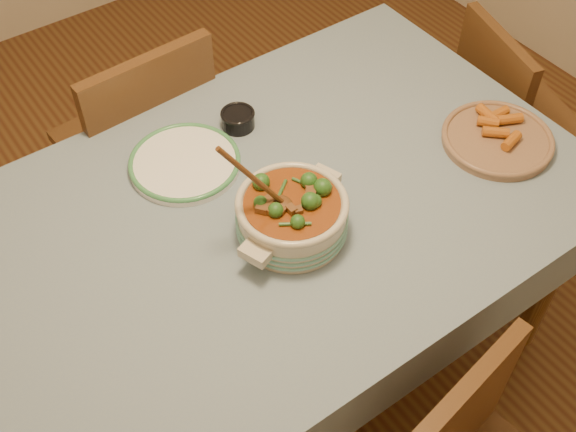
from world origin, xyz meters
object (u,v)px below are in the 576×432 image
object	(u,v)px
white_plate	(185,162)
fried_plate	(498,138)
stew_casserole	(292,213)
dining_table	(272,229)
condiment_bowl	(238,118)
chair_right	(505,116)
chair_far	(144,143)

from	to	relation	value
white_plate	fried_plate	world-z (taller)	fried_plate
stew_casserole	dining_table	bearing A→B (deg)	85.09
dining_table	white_plate	size ratio (longest dim) A/B	4.57
dining_table	condiment_bowl	size ratio (longest dim) A/B	13.55
condiment_bowl	chair_right	world-z (taller)	chair_right
white_plate	chair_far	size ratio (longest dim) A/B	0.40
dining_table	white_plate	bearing A→B (deg)	113.13
condiment_bowl	chair_far	xyz separation A→B (m)	(-0.16, 0.34, -0.27)
white_plate	condiment_bowl	bearing A→B (deg)	14.29
condiment_bowl	chair_far	world-z (taller)	chair_far
fried_plate	chair_far	xyz separation A→B (m)	(-0.70, 0.82, -0.26)
stew_casserole	chair_far	size ratio (longest dim) A/B	0.38
dining_table	fried_plate	bearing A→B (deg)	-14.92
dining_table	stew_casserole	size ratio (longest dim) A/B	4.85
chair_right	stew_casserole	bearing A→B (deg)	115.09
stew_casserole	chair_far	distance (m)	0.81
white_plate	chair_far	xyz separation A→B (m)	(0.04, 0.39, -0.25)
dining_table	chair_far	size ratio (longest dim) A/B	1.83
condiment_bowl	fried_plate	bearing A→B (deg)	-41.18
white_plate	stew_casserole	bearing A→B (deg)	-74.19
condiment_bowl	chair_right	size ratio (longest dim) A/B	0.15
chair_far	fried_plate	bearing A→B (deg)	127.82
dining_table	white_plate	world-z (taller)	white_plate
stew_casserole	chair_right	xyz separation A→B (m)	(1.05, 0.19, -0.36)
white_plate	chair_right	distance (m)	1.20
dining_table	white_plate	distance (m)	0.30
condiment_bowl	white_plate	bearing A→B (deg)	-165.71
dining_table	fried_plate	xyz separation A→B (m)	(0.64, -0.17, 0.11)
stew_casserole	condiment_bowl	distance (m)	0.42
stew_casserole	fried_plate	size ratio (longest dim) A/B	0.88
chair_far	stew_casserole	bearing A→B (deg)	91.30
stew_casserole	fried_plate	bearing A→B (deg)	-6.31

